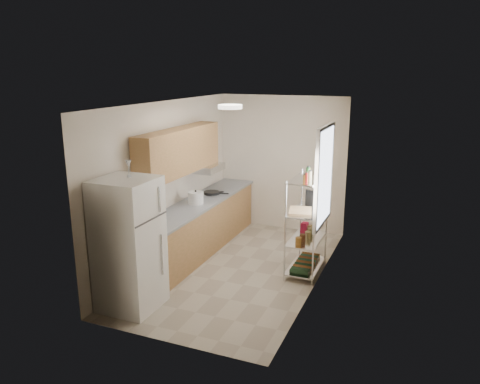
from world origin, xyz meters
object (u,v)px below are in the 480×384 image
(frying_pan_large, at_px, (212,193))
(cutting_board, at_px, (300,211))
(rice_cooker, at_px, (196,198))
(espresso_machine, at_px, (313,196))
(refrigerator, at_px, (129,244))

(frying_pan_large, height_order, cutting_board, cutting_board)
(rice_cooker, relative_size, frying_pan_large, 0.90)
(rice_cooker, distance_m, frying_pan_large, 0.66)
(cutting_board, relative_size, espresso_machine, 1.47)
(rice_cooker, distance_m, espresso_machine, 1.94)
(rice_cooker, bearing_deg, cutting_board, -4.11)
(rice_cooker, height_order, frying_pan_large, rice_cooker)
(frying_pan_large, relative_size, cutting_board, 0.66)
(refrigerator, relative_size, cutting_board, 4.10)
(frying_pan_large, height_order, espresso_machine, espresso_machine)
(refrigerator, bearing_deg, cutting_board, 45.07)
(frying_pan_large, bearing_deg, refrigerator, -99.85)
(refrigerator, xyz_separation_m, frying_pan_large, (-0.05, 2.59, 0.05))
(rice_cooker, xyz_separation_m, espresso_machine, (1.92, 0.27, 0.15))
(rice_cooker, height_order, cutting_board, rice_cooker)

